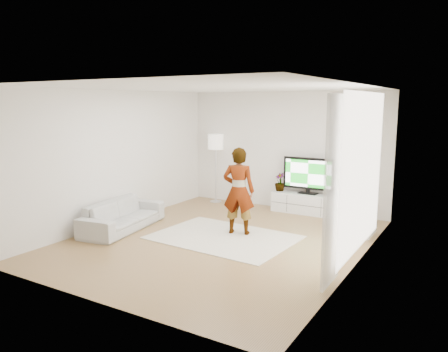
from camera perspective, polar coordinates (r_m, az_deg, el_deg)
The scene contains 17 objects.
floor at distance 8.22m, azimuth -0.58°, elevation -8.39°, with size 6.00×6.00×0.00m, color olive.
ceiling at distance 7.83m, azimuth -0.61°, elevation 11.50°, with size 6.00×6.00×0.00m, color white.
wall_left at distance 9.44m, azimuth -13.66°, elevation 2.38°, with size 0.02×6.00×2.80m, color silver.
wall_right at distance 6.96m, azimuth 17.27°, elevation -0.25°, with size 0.02×6.00×2.80m, color silver.
wall_back at distance 10.56m, azimuth 7.93°, elevation 3.29°, with size 5.00×0.02×2.80m, color silver.
wall_front at distance 5.61m, azimuth -16.80°, elevation -2.50°, with size 5.00×0.02×2.80m, color silver.
window at distance 7.24m, azimuth 17.70°, elevation 0.50°, with size 0.01×2.60×2.50m, color white.
curtain_near at distance 6.04m, azimuth 14.06°, elevation -2.02°, with size 0.04×0.70×2.60m, color white.
curtain_far at distance 8.53m, azimuth 19.16°, elevation 1.04°, with size 0.04×0.70×2.60m, color white.
media_console at distance 10.29m, azimuth 10.80°, elevation -3.56°, with size 1.63×0.46×0.46m.
television at distance 10.19m, azimuth 10.97°, elevation 0.21°, with size 1.20×0.24×0.84m.
game_console at distance 10.01m, azimuth 14.71°, elevation -2.15°, with size 0.08×0.15×0.20m.
potted_plant at distance 10.46m, azimuth 7.30°, elevation -0.78°, with size 0.24×0.24×0.43m, color #3F7238.
rug at distance 8.38m, azimuth -0.05°, elevation -8.00°, with size 2.60×1.87×0.01m, color beige.
player at distance 8.41m, azimuth 1.93°, elevation -1.95°, with size 0.62×0.40×1.69m, color #334772.
sofa at distance 9.08m, azimuth -13.09°, elevation -4.99°, with size 2.00×0.78×0.58m, color beige.
floor_lamp at distance 11.10m, azimuth -1.10°, elevation 4.10°, with size 0.39×0.39×1.75m.
Camera 1 is at (4.08, -6.68, 2.53)m, focal length 35.00 mm.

